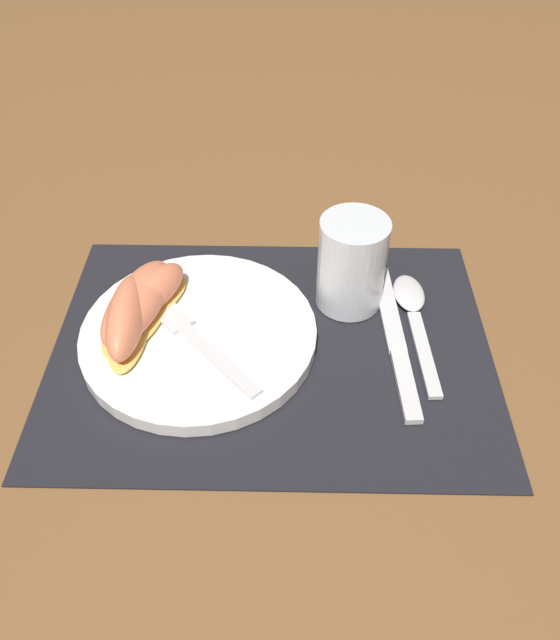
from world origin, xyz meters
The scene contains 10 objects.
ground_plane centered at (0.00, 0.00, 0.00)m, with size 3.00×3.00×0.00m, color brown.
placemat centered at (0.00, 0.00, 0.00)m, with size 0.45×0.33×0.00m.
plate centered at (-0.07, 0.01, 0.01)m, with size 0.24×0.24×0.02m.
juice_glass centered at (0.08, 0.07, 0.05)m, with size 0.07×0.07×0.10m.
knife centered at (0.13, 0.01, 0.01)m, with size 0.03×0.22×0.01m.
spoon centered at (0.15, 0.05, 0.01)m, with size 0.04×0.18×0.01m.
fork centered at (-0.08, 0.00, 0.02)m, with size 0.14×0.15×0.00m.
citrus_wedge_0 centered at (-0.13, 0.04, 0.04)m, with size 0.09×0.11×0.04m.
citrus_wedge_1 centered at (-0.14, 0.02, 0.04)m, with size 0.09×0.14×0.04m.
citrus_wedge_2 centered at (-0.14, 0.00, 0.04)m, with size 0.04×0.12×0.05m.
Camera 1 is at (0.02, -0.44, 0.47)m, focal length 35.00 mm.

